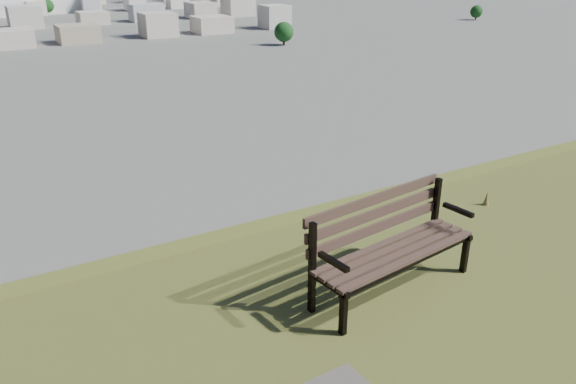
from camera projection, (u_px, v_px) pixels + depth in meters
park_bench at (389, 240)px, 5.30m from camera, size 1.80×0.77×0.91m
arena at (38, 2)px, 274.71m from camera, size 57.65×31.87×23.04m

